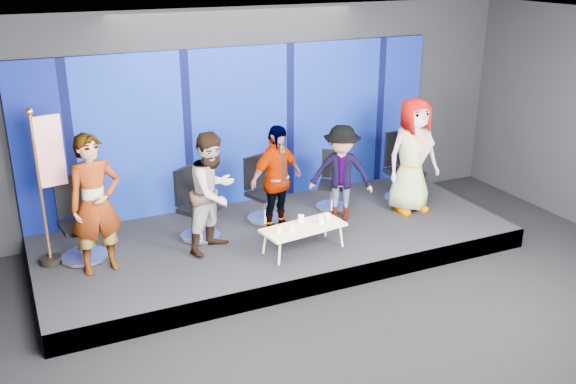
% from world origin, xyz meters
% --- Properties ---
extents(ground, '(10.00, 10.00, 0.00)m').
position_xyz_m(ground, '(0.00, 0.00, 0.00)').
color(ground, black).
rests_on(ground, ground).
extents(room_walls, '(10.02, 8.02, 3.51)m').
position_xyz_m(room_walls, '(0.00, 0.00, 2.43)').
color(room_walls, black).
rests_on(room_walls, ground).
extents(riser, '(7.00, 3.00, 0.30)m').
position_xyz_m(riser, '(0.00, 2.50, 0.15)').
color(riser, black).
rests_on(riser, ground).
extents(backdrop, '(7.00, 0.08, 2.60)m').
position_xyz_m(backdrop, '(0.00, 3.95, 1.60)').
color(backdrop, '#060B4D').
rests_on(backdrop, riser).
extents(chair_a, '(0.73, 0.73, 1.16)m').
position_xyz_m(chair_a, '(-2.78, 2.84, 0.68)').
color(chair_a, silver).
rests_on(chair_a, riser).
extents(panelist_a, '(0.73, 0.53, 1.88)m').
position_xyz_m(panelist_a, '(-2.61, 2.36, 1.24)').
color(panelist_a, black).
rests_on(panelist_a, riser).
extents(chair_b, '(0.83, 0.83, 1.06)m').
position_xyz_m(chair_b, '(-1.14, 2.83, 0.65)').
color(chair_b, silver).
rests_on(chair_b, riser).
extents(panelist_b, '(1.06, 1.00, 1.72)m').
position_xyz_m(panelist_b, '(-1.02, 2.34, 1.16)').
color(panelist_b, black).
rests_on(panelist_b, riser).
extents(chair_c, '(0.73, 0.73, 1.02)m').
position_xyz_m(chair_c, '(0.01, 3.04, 0.64)').
color(chair_c, silver).
rests_on(chair_c, riser).
extents(panelist_c, '(1.05, 0.70, 1.65)m').
position_xyz_m(panelist_c, '(0.03, 2.54, 1.13)').
color(panelist_c, black).
rests_on(panelist_c, riser).
extents(chair_d, '(0.74, 0.74, 0.94)m').
position_xyz_m(chair_d, '(1.25, 3.05, 0.61)').
color(chair_d, silver).
rests_on(chair_d, riser).
extents(panelist_d, '(1.14, 1.02, 1.53)m').
position_xyz_m(panelist_d, '(1.14, 2.56, 1.06)').
color(panelist_d, black).
rests_on(panelist_d, riser).
extents(chair_e, '(0.66, 0.66, 1.16)m').
position_xyz_m(chair_e, '(2.52, 2.88, 0.68)').
color(chair_e, silver).
rests_on(chair_e, riser).
extents(panelist_e, '(0.92, 0.61, 1.87)m').
position_xyz_m(panelist_e, '(2.35, 2.40, 1.24)').
color(panelist_e, black).
rests_on(panelist_e, riser).
extents(coffee_table, '(1.25, 0.66, 0.37)m').
position_xyz_m(coffee_table, '(0.10, 1.77, 0.64)').
color(coffee_table, tan).
rests_on(coffee_table, riser).
extents(mug_a, '(0.07, 0.07, 0.08)m').
position_xyz_m(mug_a, '(-0.30, 1.71, 0.71)').
color(mug_a, white).
rests_on(mug_a, coffee_table).
extents(mug_b, '(0.07, 0.07, 0.09)m').
position_xyz_m(mug_b, '(-0.11, 1.70, 0.71)').
color(mug_b, white).
rests_on(mug_b, coffee_table).
extents(mug_c, '(0.09, 0.09, 0.11)m').
position_xyz_m(mug_c, '(0.14, 1.92, 0.72)').
color(mug_c, white).
rests_on(mug_c, coffee_table).
extents(mug_d, '(0.09, 0.09, 0.10)m').
position_xyz_m(mug_d, '(0.37, 1.75, 0.72)').
color(mug_d, white).
rests_on(mug_d, coffee_table).
extents(mug_e, '(0.08, 0.08, 0.09)m').
position_xyz_m(mug_e, '(0.53, 1.84, 0.71)').
color(mug_e, white).
rests_on(mug_e, coffee_table).
extents(flag_stand, '(0.50, 0.29, 2.17)m').
position_xyz_m(flag_stand, '(-3.11, 2.84, 1.45)').
color(flag_stand, black).
rests_on(flag_stand, riser).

